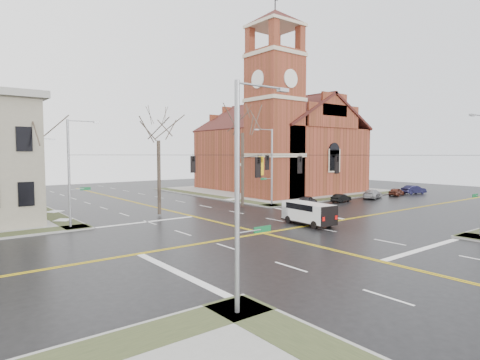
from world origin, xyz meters
TOP-DOWN VIEW (x-y plane):
  - ground at (0.00, 0.00)m, footprint 120.00×120.00m
  - sidewalks at (0.00, 0.00)m, footprint 80.00×80.00m
  - road_markings at (0.00, 0.00)m, footprint 100.00×100.00m
  - church at (24.76, 24.78)m, footprint 24.28×27.48m
  - signal_pole_ne at (11.32, 11.50)m, footprint 2.75×0.22m
  - signal_pole_nw at (-11.32, 11.50)m, footprint 2.75×0.22m
  - signal_pole_sw at (-11.32, -11.50)m, footprint 2.75×0.22m
  - span_wires at (0.00, 0.00)m, footprint 23.02×23.02m
  - traffic_signals at (-0.00, -0.67)m, footprint 8.21×8.26m
  - streetlight_north_a at (-10.65, 28.00)m, footprint 2.30×0.20m
  - streetlight_north_b at (-10.65, 48.00)m, footprint 2.30×0.20m
  - cargo_van at (5.54, 0.45)m, footprint 2.37×5.26m
  - parked_car_a at (14.16, 8.30)m, footprint 4.27×3.06m
  - parked_car_b at (20.97, 8.64)m, footprint 3.34×1.47m
  - parked_car_c at (27.67, 8.50)m, footprint 4.78×3.08m
  - parked_car_d at (33.52, 8.36)m, footprint 3.68×2.07m
  - parked_car_e at (38.04, 8.12)m, footprint 4.27×2.29m
  - tree_nw_far at (-13.77, 14.23)m, footprint 4.00×4.00m
  - tree_nw_near at (-2.48, 13.05)m, footprint 4.00×4.00m
  - tree_ne at (8.08, 12.81)m, footprint 4.00×4.00m

SIDE VIEW (x-z plane):
  - ground at x=0.00m, z-range 0.00..0.00m
  - road_markings at x=0.00m, z-range 0.00..0.01m
  - sidewalks at x=0.00m, z-range -0.01..0.16m
  - parked_car_b at x=20.97m, z-range 0.00..1.07m
  - parked_car_d at x=33.52m, z-range 0.00..1.18m
  - parked_car_c at x=27.67m, z-range 0.00..1.29m
  - parked_car_e at x=38.04m, z-range 0.00..1.34m
  - parked_car_a at x=14.16m, z-range 0.00..1.35m
  - cargo_van at x=5.54m, z-range 0.18..2.12m
  - streetlight_north_a at x=-10.65m, z-range 0.47..8.47m
  - streetlight_north_b at x=-10.65m, z-range 0.47..8.47m
  - signal_pole_ne at x=11.32m, z-range 0.45..9.45m
  - signal_pole_nw at x=-11.32m, z-range 0.45..9.45m
  - signal_pole_sw at x=-11.32m, z-range 0.45..9.45m
  - traffic_signals at x=0.00m, z-range 4.80..6.10m
  - span_wires at x=0.00m, z-range 6.18..6.22m
  - tree_nw_far at x=-13.77m, z-range 2.28..12.41m
  - tree_nw_near at x=-2.48m, z-range 2.50..13.66m
  - church at x=24.76m, z-range -5.32..22.18m
  - tree_ne at x=8.08m, z-range 2.83..15.57m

